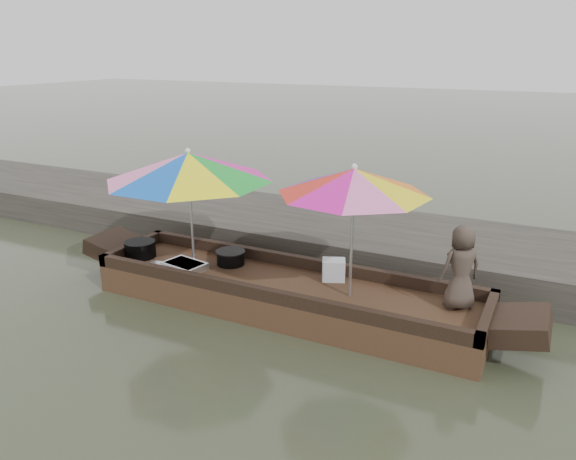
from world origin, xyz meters
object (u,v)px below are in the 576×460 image
at_px(charcoal_grill, 231,258).
at_px(tray_crayfish, 185,266).
at_px(vendor, 461,267).
at_px(boat_hull, 284,296).
at_px(supply_bag, 334,270).
at_px(cooking_pot, 140,249).
at_px(umbrella_bow, 191,208).
at_px(tray_scallop, 165,269).
at_px(umbrella_stern, 352,232).

bearing_deg(charcoal_grill, tray_crayfish, -136.31).
bearing_deg(tray_crayfish, vendor, 7.22).
bearing_deg(tray_crayfish, boat_hull, 7.75).
xyz_separation_m(boat_hull, tray_crayfish, (-1.36, -0.18, 0.22)).
relative_size(charcoal_grill, supply_bag, 1.31).
bearing_deg(tray_crayfish, charcoal_grill, 43.69).
bearing_deg(cooking_pot, umbrella_bow, 5.41).
height_order(cooking_pot, tray_scallop, cooking_pot).
xyz_separation_m(boat_hull, supply_bag, (0.50, 0.36, 0.30)).
height_order(cooking_pot, tray_crayfish, cooking_pot).
relative_size(cooking_pot, charcoal_grill, 1.14).
bearing_deg(umbrella_stern, supply_bag, 134.07).
xyz_separation_m(tray_crayfish, umbrella_bow, (0.01, 0.18, 0.73)).
bearing_deg(tray_scallop, umbrella_bow, 61.11).
distance_m(vendor, umbrella_bow, 3.39).
distance_m(cooking_pot, umbrella_stern, 3.10).
relative_size(tray_crayfish, vendor, 0.55).
bearing_deg(tray_scallop, charcoal_grill, 43.55).
distance_m(charcoal_grill, vendor, 2.97).
xyz_separation_m(umbrella_bow, umbrella_stern, (2.19, 0.00, 0.00)).
xyz_separation_m(boat_hull, umbrella_stern, (0.85, 0.00, 0.95)).
relative_size(boat_hull, supply_bag, 17.34).
bearing_deg(cooking_pot, charcoal_grill, 13.98).
relative_size(charcoal_grill, umbrella_stern, 0.22).
relative_size(charcoal_grill, umbrella_bow, 0.17).
relative_size(tray_scallop, umbrella_stern, 0.31).
bearing_deg(supply_bag, tray_crayfish, -163.63).
bearing_deg(supply_bag, tray_scallop, -160.60).
bearing_deg(cooking_pot, supply_bag, 9.32).
distance_m(boat_hull, charcoal_grill, 0.98).
xyz_separation_m(tray_crayfish, supply_bag, (1.86, 0.55, 0.09)).
xyz_separation_m(tray_crayfish, umbrella_stern, (2.21, 0.18, 0.73)).
distance_m(boat_hull, cooking_pot, 2.20).
height_order(tray_scallop, supply_bag, supply_bag).
height_order(vendor, umbrella_bow, umbrella_bow).
bearing_deg(tray_scallop, supply_bag, 19.40).
bearing_deg(supply_bag, charcoal_grill, -174.91).
xyz_separation_m(supply_bag, vendor, (1.52, -0.12, 0.35)).
bearing_deg(charcoal_grill, cooking_pot, -166.02).
distance_m(tray_crayfish, umbrella_bow, 0.75).
relative_size(boat_hull, umbrella_bow, 2.27).
xyz_separation_m(charcoal_grill, vendor, (2.94, 0.01, 0.39)).
distance_m(cooking_pot, tray_scallop, 0.70).
bearing_deg(boat_hull, tray_crayfish, -172.25).
bearing_deg(tray_scallop, boat_hull, 13.08).
distance_m(boat_hull, tray_scallop, 1.60).
distance_m(boat_hull, umbrella_stern, 1.27).
relative_size(tray_crayfish, tray_scallop, 1.00).
distance_m(cooking_pot, tray_crayfish, 0.83).
distance_m(boat_hull, umbrella_bow, 1.65).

